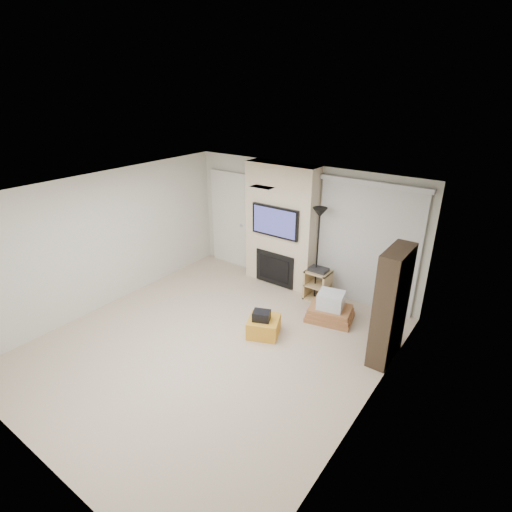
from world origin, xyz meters
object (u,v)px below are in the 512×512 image
Objects in this scene: floor_lamp at (319,228)px; bookshelf at (391,306)px; av_stand at (318,283)px; box_stack at (330,309)px; ottoman at (264,326)px.

floor_lamp is 1.02× the size of bookshelf.
bookshelf is (1.69, -1.00, 0.55)m from av_stand.
floor_lamp is at bearing 137.89° from box_stack.
av_stand is at bearing 135.45° from box_stack.
box_stack is 0.50× the size of bookshelf.
ottoman is at bearing -95.44° from av_stand.
box_stack is at bearing -42.11° from floor_lamp.
bookshelf reaches higher than ottoman.
av_stand is at bearing 84.56° from ottoman.
floor_lamp is 2.03× the size of box_stack.
floor_lamp reaches higher than ottoman.
floor_lamp is at bearing 86.57° from ottoman.
ottoman is 2.08m from bookshelf.
bookshelf is at bearing -22.20° from box_stack.
ottoman is at bearing -122.76° from box_stack.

